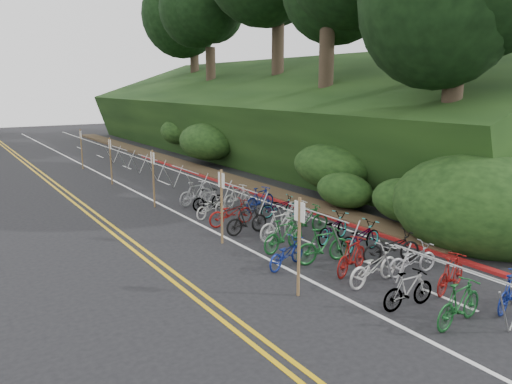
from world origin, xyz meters
TOP-DOWN VIEW (x-y plane):
  - ground at (0.00, 0.00)m, footprint 120.00×120.00m
  - road_markings at (0.63, 10.10)m, footprint 7.47×80.00m
  - red_curb at (5.70, 12.00)m, footprint 0.25×28.00m
  - embankment at (12.96, 19.04)m, footprint 14.30×48.14m
  - tree_cluster at (9.76, 22.04)m, footprint 31.65×53.38m
  - bike_rack_front at (2.78, -2.16)m, footprint 1.10×3.36m
  - bike_racks_rest at (3.00, 13.00)m, footprint 1.14×23.00m
  - signpost_near at (0.12, 0.23)m, footprint 0.08×0.40m
  - signposts_rest at (0.60, 14.00)m, footprint 0.08×18.40m
  - bike_front at (1.07, 2.01)m, footprint 1.06×1.73m
  - bike_valet at (2.93, 3.33)m, footprint 3.29×15.25m

SIDE VIEW (x-z plane):
  - ground at x=0.00m, z-range 0.00..0.00m
  - road_markings at x=0.63m, z-range 0.00..0.01m
  - red_curb at x=5.70m, z-range 0.00..0.10m
  - bike_front at x=1.07m, z-range 0.00..0.86m
  - bike_valet at x=2.93m, z-range -0.05..1.04m
  - bike_rack_front at x=2.78m, z-range 0.27..1.35m
  - bike_racks_rest at x=3.00m, z-range 0.27..1.44m
  - signposts_rest at x=0.60m, z-range 0.18..2.68m
  - signpost_near at x=0.12m, z-range 0.18..2.72m
  - embankment at x=12.96m, z-range -1.99..7.12m
  - tree_cluster at x=9.76m, z-range 2.14..19.10m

